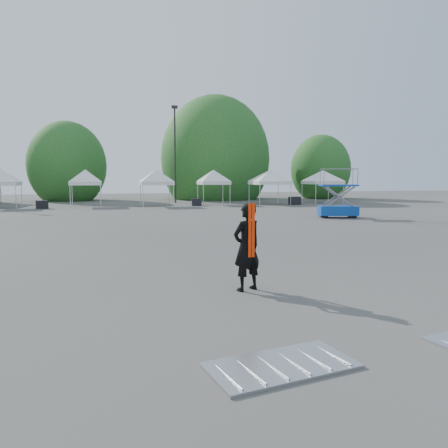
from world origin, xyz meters
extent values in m
plane|color=#474442|center=(0.00, 0.00, 0.00)|extent=(120.00, 120.00, 0.00)
cylinder|color=black|center=(3.00, 32.00, 4.75)|extent=(0.16, 0.16, 9.50)
cube|color=black|center=(3.00, 32.00, 9.65)|extent=(0.60, 0.25, 0.30)
cylinder|color=#382314|center=(-8.00, 40.00, 1.14)|extent=(0.36, 0.36, 2.27)
ellipsoid|color=#25541C|center=(-8.00, 40.00, 3.94)|extent=(4.16, 4.16, 4.78)
cylinder|color=#382314|center=(9.00, 39.00, 1.40)|extent=(0.36, 0.36, 2.80)
ellipsoid|color=#25541C|center=(9.00, 39.00, 4.85)|extent=(5.12, 5.12, 5.89)
cylinder|color=#382314|center=(22.00, 37.00, 1.05)|extent=(0.36, 0.36, 2.10)
ellipsoid|color=#25541C|center=(22.00, 37.00, 3.64)|extent=(3.84, 3.84, 4.42)
cylinder|color=silver|center=(-11.14, 26.94, 1.00)|extent=(0.06, 0.06, 2.00)
cylinder|color=silver|center=(-11.14, 29.57, 1.00)|extent=(0.06, 0.06, 2.00)
cube|color=white|center=(-12.46, 28.26, 2.08)|extent=(2.83, 2.83, 0.30)
pyramid|color=white|center=(-12.46, 28.26, 3.33)|extent=(4.00, 4.00, 1.10)
cylinder|color=silver|center=(-6.91, 27.24, 1.00)|extent=(0.06, 0.06, 2.00)
cylinder|color=silver|center=(-4.38, 27.24, 1.00)|extent=(0.06, 0.06, 2.00)
cylinder|color=silver|center=(-6.91, 29.77, 1.00)|extent=(0.06, 0.06, 2.00)
cylinder|color=silver|center=(-4.38, 29.77, 1.00)|extent=(0.06, 0.06, 2.00)
cube|color=white|center=(-5.64, 28.50, 2.08)|extent=(2.73, 2.73, 0.30)
pyramid|color=white|center=(-5.64, 28.50, 3.33)|extent=(3.86, 3.86, 1.10)
cylinder|color=silver|center=(-0.82, 25.87, 1.00)|extent=(0.06, 0.06, 2.00)
cylinder|color=silver|center=(1.85, 25.87, 1.00)|extent=(0.06, 0.06, 2.00)
cylinder|color=silver|center=(-0.82, 28.54, 1.00)|extent=(0.06, 0.06, 2.00)
cylinder|color=silver|center=(1.85, 28.54, 1.00)|extent=(0.06, 0.06, 2.00)
cube|color=white|center=(0.51, 27.20, 2.08)|extent=(2.87, 2.87, 0.30)
pyramid|color=white|center=(0.51, 27.20, 3.33)|extent=(4.05, 4.05, 1.10)
cylinder|color=silver|center=(4.82, 27.07, 1.00)|extent=(0.06, 0.06, 2.00)
cylinder|color=silver|center=(7.40, 27.07, 1.00)|extent=(0.06, 0.06, 2.00)
cylinder|color=silver|center=(4.82, 29.64, 1.00)|extent=(0.06, 0.06, 2.00)
cylinder|color=silver|center=(7.40, 29.64, 1.00)|extent=(0.06, 0.06, 2.00)
cube|color=white|center=(6.11, 28.35, 2.08)|extent=(2.77, 2.77, 0.30)
pyramid|color=white|center=(6.11, 28.35, 3.33)|extent=(3.92, 3.92, 1.10)
cylinder|color=silver|center=(9.87, 25.67, 1.00)|extent=(0.06, 0.06, 2.00)
cylinder|color=silver|center=(12.98, 25.67, 1.00)|extent=(0.06, 0.06, 2.00)
cylinder|color=silver|center=(9.87, 28.78, 1.00)|extent=(0.06, 0.06, 2.00)
cylinder|color=silver|center=(12.98, 28.78, 1.00)|extent=(0.06, 0.06, 2.00)
cube|color=white|center=(11.43, 27.22, 2.08)|extent=(3.31, 3.31, 0.30)
pyramid|color=white|center=(11.43, 27.22, 3.33)|extent=(4.68, 4.68, 1.10)
cylinder|color=silver|center=(16.06, 26.58, 1.00)|extent=(0.06, 0.06, 2.00)
cylinder|color=silver|center=(19.15, 26.58, 1.00)|extent=(0.06, 0.06, 2.00)
cylinder|color=silver|center=(16.06, 29.67, 1.00)|extent=(0.06, 0.06, 2.00)
cylinder|color=silver|center=(19.15, 29.67, 1.00)|extent=(0.06, 0.06, 2.00)
cube|color=white|center=(17.60, 28.12, 2.08)|extent=(3.29, 3.29, 0.30)
pyramid|color=white|center=(17.60, 28.12, 3.33)|extent=(4.65, 4.65, 1.10)
imported|color=black|center=(-0.94, -3.01, 1.03)|extent=(0.88, 0.73, 2.06)
cube|color=#FF3005|center=(-0.94, -3.22, 1.44)|extent=(0.16, 0.03, 1.23)
cube|color=#0B409A|center=(10.63, 12.93, 0.46)|extent=(2.70, 1.83, 0.62)
cube|color=#0B409A|center=(10.63, 12.93, 2.11)|extent=(2.59, 1.75, 0.10)
cylinder|color=black|center=(9.60, 12.67, 0.19)|extent=(0.40, 0.24, 0.37)
cylinder|color=black|center=(11.39, 12.19, 0.19)|extent=(0.40, 0.24, 0.37)
cylinder|color=black|center=(9.87, 13.66, 0.19)|extent=(0.40, 0.24, 0.37)
cylinder|color=black|center=(11.66, 13.18, 0.19)|extent=(0.40, 0.24, 0.37)
cube|color=#A4A7AB|center=(-1.78, -7.09, 0.02)|extent=(2.21, 1.35, 0.05)
cube|color=black|center=(-9.12, 26.66, 0.35)|extent=(1.06, 0.93, 0.70)
cube|color=black|center=(4.16, 27.03, 0.34)|extent=(0.96, 0.79, 0.68)
cube|color=black|center=(13.53, 25.94, 0.38)|extent=(1.01, 0.79, 0.77)
camera|label=1|loc=(-4.11, -12.52, 2.65)|focal=35.00mm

